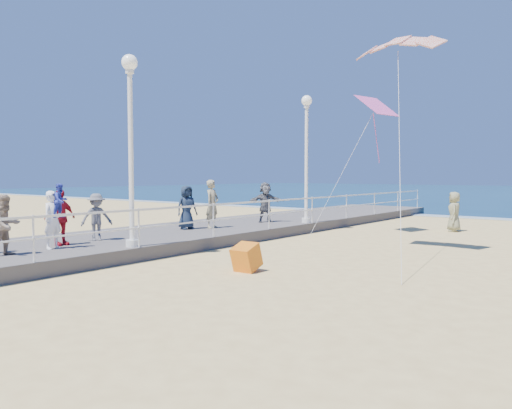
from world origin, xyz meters
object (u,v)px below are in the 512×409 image
Objects in this scene: spectator_6 at (212,204)px; box_kite at (246,260)px; spectator_1 at (6,225)px; lamp_post_mid at (131,130)px; spectator_3 at (60,217)px; lamp_post_far at (306,145)px; spectator_5 at (266,202)px; woman_holding_toddler at (53,220)px; spectator_2 at (97,217)px; toddler_held at (61,201)px; beach_walker_c at (454,212)px; spectator_4 at (187,207)px.

box_kite is at bearing -140.16° from spectator_6.
spectator_1 is 0.84× the size of spectator_6.
lamp_post_mid is 3.31× the size of spectator_3.
box_kite is (3.52, -8.24, -3.36)m from lamp_post_far.
spectator_3 is 0.94× the size of spectator_5.
lamp_post_far is 3.36× the size of woman_holding_toddler.
box_kite is (5.01, -7.37, -0.95)m from spectator_5.
toddler_held is at bearing -131.43° from spectator_2.
toddler_held is 15.73m from beach_walker_c.
spectator_2 is 0.89× the size of spectator_4.
spectator_3 is at bearing 167.36° from spectator_6.
lamp_post_far is 8.87× the size of box_kite.
lamp_post_far is at bearing -68.68° from beach_walker_c.
lamp_post_far is 10.96m from woman_holding_toddler.
lamp_post_mid is 5.22m from spectator_4.
toddler_held is (0.15, 0.15, 0.52)m from woman_holding_toddler.
spectator_6 reaches higher than spectator_2.
toddler_held is 0.88m from spectator_3.
lamp_post_far is 2.96m from spectator_5.
spectator_6 is (-0.43, 6.44, -0.40)m from toddler_held.
toddler_held is 0.58× the size of spectator_3.
spectator_5 is (0.35, 9.24, 0.05)m from spectator_3.
spectator_5 is 8.03m from beach_walker_c.
lamp_post_mid is at bearing -90.00° from lamp_post_far.
spectator_6 is at bearing -57.42° from beach_walker_c.
beach_walker_c is (6.20, 14.64, -0.34)m from woman_holding_toddler.
spectator_3 reaches higher than spectator_2.
spectator_3 is 15.66m from beach_walker_c.
spectator_5 is at bearing -13.57° from spectator_6.
box_kite is at bearing 12.25° from lamp_post_mid.
spectator_4 is at bearing 117.04° from lamp_post_mid.
toddler_held is 5.40m from box_kite.
spectator_5 is 0.93× the size of spectator_6.
spectator_4 reaches higher than spectator_1.
lamp_post_far reaches higher than woman_holding_toddler.
spectator_1 is at bearing 173.46° from woman_holding_toddler.
beach_walker_c is at bearing -35.74° from woman_holding_toddler.
woman_holding_toddler is (-1.35, -10.59, -2.47)m from lamp_post_far.
spectator_6 is (-1.64, -4.00, -2.35)m from lamp_post_far.
toddler_held is at bearing -154.45° from spectator_4.
lamp_post_far is at bearing -6.83° from spectator_4.
spectator_4 is at bearing -56.41° from beach_walker_c.
spectator_1 is 2.55× the size of box_kite.
lamp_post_mid is 3.23m from woman_holding_toddler.
toddler_held is 0.51× the size of spectator_6.
spectator_2 is at bearing -102.27° from lamp_post_far.
spectator_2 is at bearing -46.27° from beach_walker_c.
spectator_1 is 11.04m from spectator_5.
spectator_3 is at bearing -151.77° from spectator_2.
spectator_4 is (-0.17, 3.96, 0.09)m from spectator_2.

